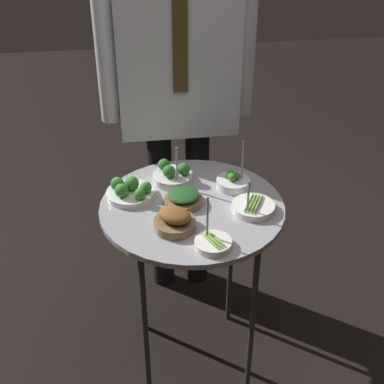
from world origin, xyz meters
name	(u,v)px	position (x,y,z in m)	size (l,w,h in m)	color
ground_plane	(192,356)	(0.00, 0.00, 0.00)	(8.00, 8.00, 0.00)	black
serving_cart	(192,220)	(0.00, 0.00, 0.67)	(0.60, 0.60, 0.73)	#939399
bowl_spinach_front_left	(184,198)	(-0.03, 0.01, 0.75)	(0.13, 0.13, 0.04)	brown
bowl_asparagus_mid_left	(253,207)	(0.19, -0.06, 0.74)	(0.14, 0.14, 0.13)	white
bowl_broccoli_back_left	(173,175)	(-0.05, 0.16, 0.75)	(0.14, 0.14, 0.15)	silver
bowl_roast_back_right	(175,221)	(-0.07, -0.12, 0.76)	(0.13, 0.13, 0.07)	brown
bowl_broccoli_far_rim	(130,191)	(-0.20, 0.08, 0.75)	(0.16, 0.16, 0.07)	white
bowl_asparagus_front_right	(213,243)	(0.03, -0.22, 0.74)	(0.11, 0.11, 0.16)	silver
bowl_broccoli_front_center	(233,182)	(0.16, 0.09, 0.75)	(0.12, 0.12, 0.17)	silver
waiter_figure	(177,73)	(0.01, 0.47, 1.01)	(0.59, 0.22, 1.59)	black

